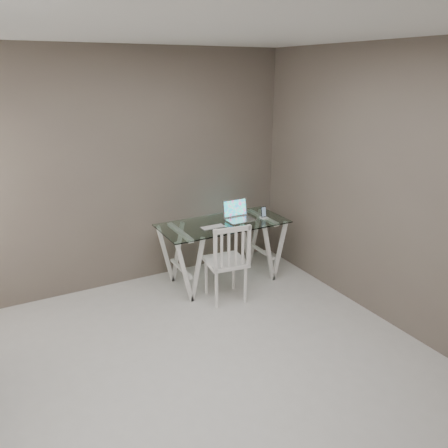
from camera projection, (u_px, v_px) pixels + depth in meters
The scene contains 7 objects.
room at pixel (208, 183), 2.94m from camera, with size 4.50×4.52×2.71m.
desk at pixel (223, 251), 5.23m from camera, with size 1.50×0.70×0.75m.
chair at pixel (228, 259), 4.71m from camera, with size 0.47×0.47×0.92m.
laptop at pixel (238, 215), 5.22m from camera, with size 0.33×0.26×0.23m.
keyboard at pixel (213, 227), 4.96m from camera, with size 0.29×0.12×0.01m, color silver.
mouse at pixel (224, 231), 4.81m from camera, with size 0.12×0.07×0.04m, color white.
phone_dock at pixel (264, 215), 5.26m from camera, with size 0.08×0.08×0.14m.
Camera 1 is at (-1.33, -2.55, 2.43)m, focal length 35.00 mm.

